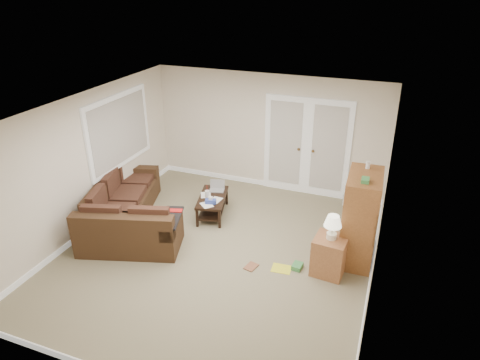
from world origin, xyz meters
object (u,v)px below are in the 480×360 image
at_px(tv_armoire, 360,218).
at_px(side_cabinet, 330,253).
at_px(sectional_sofa, 127,213).
at_px(coffee_table, 213,204).

distance_m(tv_armoire, side_cabinet, 0.77).
xyz_separation_m(sectional_sofa, side_cabinet, (3.72, 0.00, 0.06)).
bearing_deg(sectional_sofa, tv_armoire, -9.02).
bearing_deg(tv_armoire, side_cabinet, -124.06).
xyz_separation_m(sectional_sofa, coffee_table, (1.28, 1.02, -0.09)).
bearing_deg(side_cabinet, coffee_table, 162.58).
relative_size(sectional_sofa, coffee_table, 2.51).
bearing_deg(coffee_table, sectional_sofa, -155.51).
relative_size(coffee_table, side_cabinet, 1.05).
distance_m(coffee_table, side_cabinet, 2.65).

